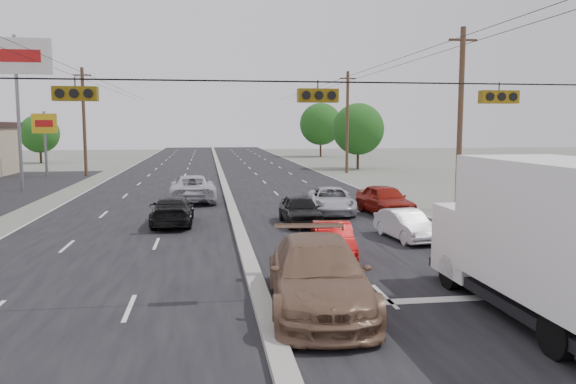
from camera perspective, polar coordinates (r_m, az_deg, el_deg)
name	(u,v)px	position (r m, az deg, el deg)	size (l,w,h in m)	color
ground	(261,303)	(15.20, -2.75, -11.17)	(200.00, 200.00, 0.00)	#606356
road_surface	(224,185)	(44.67, -6.50, 0.68)	(20.00, 160.00, 0.02)	black
center_median	(224,184)	(44.66, -6.50, 0.81)	(0.50, 160.00, 0.20)	gray
utility_pole_left_c	(84,121)	(55.53, -20.01, 6.77)	(1.60, 0.30, 10.00)	#422D1E
utility_pole_right_b	(460,118)	(32.52, 17.10, 7.20)	(1.60, 0.30, 10.00)	#422D1E
utility_pole_right_c	(347,122)	(56.15, 6.05, 7.13)	(1.60, 0.30, 10.00)	#422D1E
traffic_signals	(314,94)	(14.69, 2.65, 9.93)	(25.00, 0.30, 0.54)	black
pole_sign_billboard	(16,66)	(44.58, -25.94, 11.46)	(5.00, 0.25, 11.00)	slate
pole_sign_far	(45,129)	(56.33, -23.49, 5.90)	(2.20, 0.25, 6.00)	slate
tree_left_far	(40,134)	(77.21, -23.92, 5.44)	(4.80, 4.80, 6.12)	#382619
tree_right_mid	(358,129)	(61.62, 7.15, 6.36)	(5.60, 5.60, 7.14)	#382619
tree_right_far	(321,124)	(86.17, 3.34, 6.90)	(6.40, 6.40, 8.16)	#382619
box_truck	(547,238)	(14.89, 24.80, -4.24)	(2.77, 7.69, 3.90)	black
tan_sedan	(319,276)	(14.44, 3.12, -8.50)	(2.47, 6.08, 1.76)	brown
red_sedan	(332,241)	(19.99, 4.54, -4.99)	(1.31, 3.77, 1.24)	#B20B0B
queue_car_a	(300,210)	(26.62, 1.25, -1.85)	(1.66, 4.12, 1.40)	black
queue_car_b	(406,225)	(23.59, 11.88, -3.33)	(1.30, 3.72, 1.22)	silver
queue_car_c	(331,201)	(30.11, 4.40, -0.89)	(2.29, 4.96, 1.38)	#B5B7BE
queue_car_d	(476,232)	(22.53, 18.56, -3.84)	(1.89, 4.65, 1.35)	#102150
queue_car_e	(385,200)	(30.00, 9.83, -0.82)	(1.85, 4.61, 1.57)	maroon
oncoming_near	(173,211)	(27.08, -11.64, -1.88)	(1.92, 4.72, 1.37)	black
oncoming_far	(192,189)	(35.17, -9.69, 0.35)	(2.73, 5.93, 1.65)	#BABCC3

